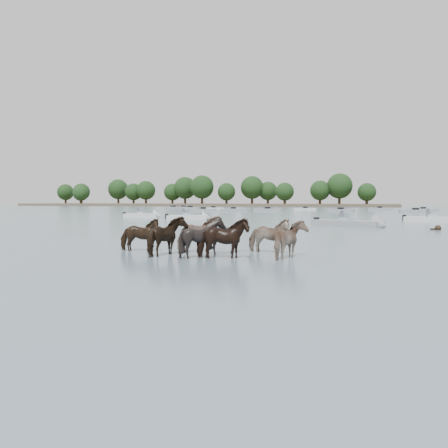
% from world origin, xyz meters
% --- Properties ---
extents(ground, '(400.00, 400.00, 0.00)m').
position_xyz_m(ground, '(0.00, 0.00, 0.00)').
color(ground, slate).
rests_on(ground, ground).
extents(shoreline, '(160.00, 30.00, 1.00)m').
position_xyz_m(shoreline, '(-70.00, 150.00, 0.50)').
color(shoreline, '#4C4233').
rests_on(shoreline, ground).
extents(pony_herd, '(7.86, 3.43, 1.56)m').
position_xyz_m(pony_herd, '(0.41, -0.29, 0.64)').
color(pony_herd, black).
rests_on(pony_herd, ground).
extents(swimming_pony, '(0.72, 0.44, 0.44)m').
position_xyz_m(swimming_pony, '(9.63, 18.30, 0.10)').
color(swimming_pony, black).
rests_on(swimming_pony, ground).
extents(motorboat_a, '(4.95, 3.38, 1.92)m').
position_xyz_m(motorboat_a, '(-13.45, 27.77, 0.23)').
color(motorboat_a, silver).
rests_on(motorboat_a, ground).
extents(motorboat_b, '(6.26, 4.04, 1.92)m').
position_xyz_m(motorboat_b, '(4.06, 20.38, 0.22)').
color(motorboat_b, gray).
rests_on(motorboat_b, ground).
extents(motorboat_c, '(5.77, 2.27, 1.92)m').
position_xyz_m(motorboat_c, '(11.17, 31.43, 0.23)').
color(motorboat_c, silver).
rests_on(motorboat_c, ground).
extents(motorboat_f, '(4.78, 3.12, 1.92)m').
position_xyz_m(motorboat_f, '(-21.51, 31.51, 0.23)').
color(motorboat_f, silver).
rests_on(motorboat_f, ground).
extents(distant_flotilla, '(102.22, 30.34, 0.93)m').
position_xyz_m(distant_flotilla, '(-1.07, 77.53, 0.26)').
color(distant_flotilla, gray).
rests_on(distant_flotilla, ground).
extents(treeline, '(148.64, 22.74, 12.51)m').
position_xyz_m(treeline, '(-71.13, 152.26, 6.79)').
color(treeline, '#382619').
rests_on(treeline, ground).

